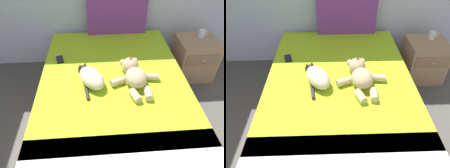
{
  "view_description": "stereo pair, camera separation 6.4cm",
  "coord_description": "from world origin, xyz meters",
  "views": [
    {
      "loc": [
        1.73,
        1.05,
        1.83
      ],
      "look_at": [
        1.84,
        2.54,
        0.54
      ],
      "focal_mm": 33.62,
      "sensor_mm": 36.0,
      "label": 1
    },
    {
      "loc": [
        1.79,
        1.05,
        1.83
      ],
      "look_at": [
        1.84,
        2.54,
        0.54
      ],
      "focal_mm": 33.62,
      "sensor_mm": 36.0,
      "label": 2
    }
  ],
  "objects": [
    {
      "name": "teddy_bear",
      "position": [
        2.06,
        2.61,
        0.59
      ],
      "size": [
        0.49,
        0.56,
        0.18
      ],
      "color": "tan",
      "rests_on": "bed"
    },
    {
      "name": "cat",
      "position": [
        1.65,
        2.61,
        0.58
      ],
      "size": [
        0.33,
        0.44,
        0.15
      ],
      "color": "#C6B293",
      "rests_on": "bed"
    },
    {
      "name": "nightstand",
      "position": [
        3.0,
        3.31,
        0.27
      ],
      "size": [
        0.48,
        0.49,
        0.53
      ],
      "color": "#9E7A56",
      "rests_on": "ground_plane"
    },
    {
      "name": "cell_phone",
      "position": [
        1.3,
        3.03,
        0.52
      ],
      "size": [
        0.11,
        0.16,
        0.01
      ],
      "color": "black",
      "rests_on": "bed"
    },
    {
      "name": "bed",
      "position": [
        1.86,
        2.68,
        0.25
      ],
      "size": [
        1.5,
        2.04,
        0.51
      ],
      "color": "#9E7A56",
      "rests_on": "ground_plane"
    },
    {
      "name": "patterned_cushion",
      "position": [
        1.99,
        3.64,
        0.75
      ],
      "size": [
        0.76,
        0.1,
        0.48
      ],
      "color": "#72338C",
      "rests_on": "bed"
    },
    {
      "name": "mug",
      "position": [
        3.06,
        3.39,
        0.58
      ],
      "size": [
        0.12,
        0.08,
        0.09
      ],
      "color": "silver",
      "rests_on": "nightstand"
    }
  ]
}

